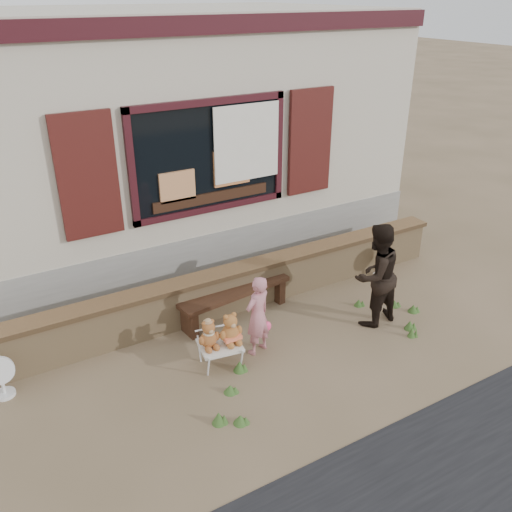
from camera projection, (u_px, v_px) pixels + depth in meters
ground at (278, 338)px, 7.38m from camera, size 80.00×80.00×0.00m
shopfront at (150, 127)px, 9.97m from camera, size 8.04×5.13×4.00m
brick_wall at (242, 286)px, 8.00m from camera, size 7.10×0.36×0.67m
bench at (235, 297)px, 7.75m from camera, size 1.77×0.57×0.45m
folding_chair at (220, 346)px, 6.75m from camera, size 0.57×0.52×0.31m
teddy_bear_left at (208, 333)px, 6.60m from camera, size 0.32×0.29×0.39m
teddy_bear_right at (230, 328)px, 6.69m from camera, size 0.35×0.31×0.42m
child at (258, 315)px, 6.89m from camera, size 0.46×0.37×1.10m
adult at (376, 275)px, 7.43m from camera, size 0.78×0.63×1.50m
fan_left at (1, 376)px, 6.22m from camera, size 0.35×0.23×0.55m
fan_right at (382, 262)px, 8.83m from camera, size 0.36×0.24×0.57m
grass_tufts at (321, 352)px, 7.00m from camera, size 3.66×1.41×0.15m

